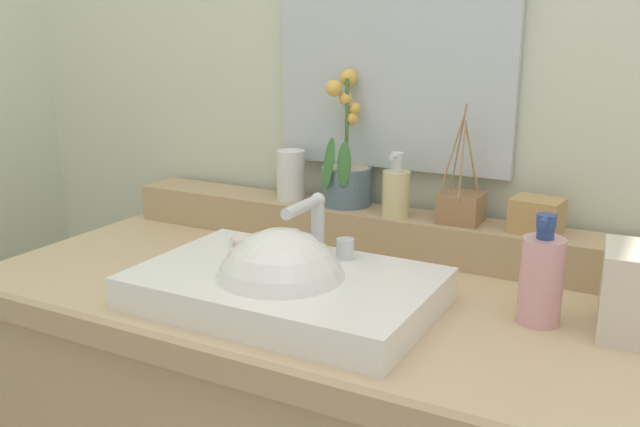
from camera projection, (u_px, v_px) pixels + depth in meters
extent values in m
cube|color=tan|center=(337.00, 298.00, 1.24)|extent=(1.31, 0.62, 0.04)
cube|color=tan|center=(237.00, 371.00, 0.97)|extent=(1.31, 0.02, 0.04)
cube|color=tan|center=(390.00, 232.00, 1.42)|extent=(1.23, 0.11, 0.08)
cube|color=white|center=(286.00, 288.00, 1.15)|extent=(0.49, 0.32, 0.06)
sphere|color=white|center=(281.00, 295.00, 1.14)|extent=(0.22, 0.22, 0.22)
cylinder|color=silver|center=(318.00, 227.00, 1.23)|extent=(0.02, 0.02, 0.10)
cylinder|color=silver|center=(302.00, 207.00, 1.17)|extent=(0.02, 0.11, 0.02)
sphere|color=silver|center=(318.00, 200.00, 1.22)|extent=(0.03, 0.03, 0.03)
cylinder|color=silver|center=(291.00, 240.00, 1.26)|extent=(0.03, 0.03, 0.04)
cylinder|color=silver|center=(345.00, 249.00, 1.21)|extent=(0.03, 0.03, 0.04)
ellipsoid|color=silver|center=(248.00, 240.00, 1.28)|extent=(0.07, 0.04, 0.02)
cylinder|color=slate|center=(346.00, 186.00, 1.47)|extent=(0.11, 0.11, 0.08)
cylinder|color=tan|center=(346.00, 170.00, 1.46)|extent=(0.09, 0.09, 0.01)
cylinder|color=#476B38|center=(347.00, 123.00, 1.43)|extent=(0.01, 0.01, 0.19)
ellipsoid|color=#387033|center=(329.00, 164.00, 1.42)|extent=(0.04, 0.04, 0.11)
ellipsoid|color=#387033|center=(344.00, 164.00, 1.41)|extent=(0.04, 0.04, 0.09)
sphere|color=gold|center=(352.00, 118.00, 1.44)|extent=(0.03, 0.03, 0.03)
sphere|color=gold|center=(355.00, 108.00, 1.43)|extent=(0.02, 0.02, 0.02)
sphere|color=gold|center=(345.00, 98.00, 1.43)|extent=(0.03, 0.03, 0.03)
sphere|color=gold|center=(334.00, 88.00, 1.42)|extent=(0.03, 0.03, 0.03)
sphere|color=gold|center=(349.00, 78.00, 1.43)|extent=(0.04, 0.04, 0.04)
cylinder|color=#D1C488|center=(396.00, 194.00, 1.37)|extent=(0.06, 0.06, 0.09)
cylinder|color=silver|center=(397.00, 167.00, 1.36)|extent=(0.02, 0.02, 0.02)
cylinder|color=silver|center=(397.00, 157.00, 1.35)|extent=(0.02, 0.02, 0.02)
cylinder|color=silver|center=(394.00, 157.00, 1.34)|extent=(0.01, 0.03, 0.01)
cylinder|color=silver|center=(291.00, 175.00, 1.51)|extent=(0.06, 0.06, 0.11)
cube|color=#976C47|center=(461.00, 208.00, 1.34)|extent=(0.08, 0.08, 0.06)
cylinder|color=#9E7A4C|center=(473.00, 163.00, 1.31)|extent=(0.04, 0.01, 0.14)
cylinder|color=#9E7A4C|center=(472.00, 160.00, 1.33)|extent=(0.02, 0.04, 0.15)
cylinder|color=#9E7A4C|center=(458.00, 150.00, 1.33)|extent=(0.03, 0.02, 0.18)
cylinder|color=#9E7A4C|center=(452.00, 155.00, 1.31)|extent=(0.04, 0.03, 0.17)
cylinder|color=#9E7A4C|center=(462.00, 162.00, 1.30)|extent=(0.01, 0.05, 0.15)
cube|color=tan|center=(537.00, 216.00, 1.27)|extent=(0.10, 0.08, 0.06)
cylinder|color=#D8999F|center=(541.00, 281.00, 1.07)|extent=(0.07, 0.07, 0.14)
cylinder|color=navy|center=(545.00, 233.00, 1.05)|extent=(0.03, 0.03, 0.02)
cylinder|color=navy|center=(547.00, 221.00, 1.05)|extent=(0.03, 0.03, 0.02)
cylinder|color=navy|center=(544.00, 221.00, 1.03)|extent=(0.01, 0.04, 0.01)
cube|color=silver|center=(394.00, 16.00, 1.38)|extent=(0.51, 0.02, 0.62)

